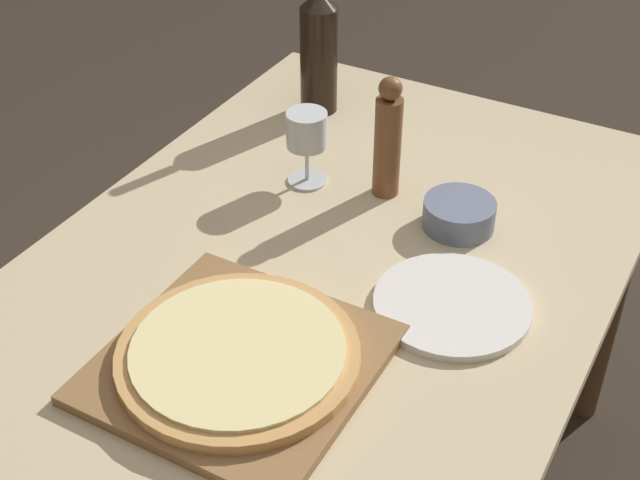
# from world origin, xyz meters

# --- Properties ---
(dining_table) EXTENTS (0.93, 1.46, 0.75)m
(dining_table) POSITION_xyz_m (0.00, 0.00, 0.66)
(dining_table) COLOR #CCB78E
(dining_table) RESTS_ON ground_plane
(cutting_board) EXTENTS (0.38, 0.38, 0.02)m
(cutting_board) POSITION_xyz_m (0.01, -0.24, 0.76)
(cutting_board) COLOR olive
(cutting_board) RESTS_ON dining_table
(pizza) EXTENTS (0.36, 0.36, 0.02)m
(pizza) POSITION_xyz_m (0.01, -0.24, 0.78)
(pizza) COLOR tan
(pizza) RESTS_ON cutting_board
(wine_bottle) EXTENTS (0.08, 0.08, 0.36)m
(wine_bottle) POSITION_xyz_m (-0.27, 0.51, 0.89)
(wine_bottle) COLOR black
(wine_bottle) RESTS_ON dining_table
(pepper_mill) EXTENTS (0.05, 0.05, 0.24)m
(pepper_mill) POSITION_xyz_m (-0.00, 0.28, 0.87)
(pepper_mill) COLOR brown
(pepper_mill) RESTS_ON dining_table
(wine_glass) EXTENTS (0.08, 0.08, 0.15)m
(wine_glass) POSITION_xyz_m (-0.15, 0.24, 0.86)
(wine_glass) COLOR silver
(wine_glass) RESTS_ON dining_table
(small_bowl) EXTENTS (0.13, 0.13, 0.05)m
(small_bowl) POSITION_xyz_m (0.16, 0.25, 0.78)
(small_bowl) COLOR slate
(small_bowl) RESTS_ON dining_table
(dinner_plate) EXTENTS (0.25, 0.25, 0.01)m
(dinner_plate) POSITION_xyz_m (0.24, 0.03, 0.76)
(dinner_plate) COLOR white
(dinner_plate) RESTS_ON dining_table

